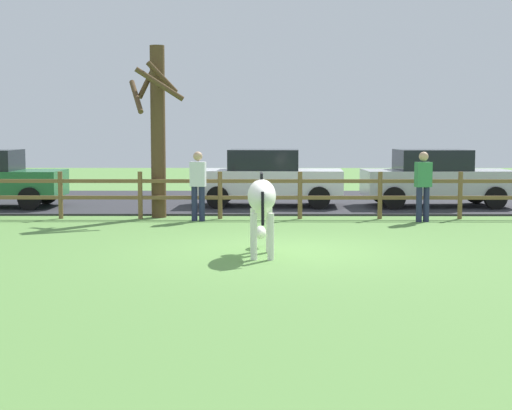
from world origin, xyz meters
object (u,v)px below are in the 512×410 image
parked_car_white (268,177)px  visitor_right_of_tree (423,183)px  zebra (262,202)px  bare_tree (157,126)px  visitor_left_of_tree (198,183)px  parked_car_silver (436,177)px

parked_car_white → visitor_right_of_tree: visitor_right_of_tree is taller
zebra → visitor_right_of_tree: bearing=52.2°
bare_tree → parked_car_white: bare_tree is taller
visitor_left_of_tree → visitor_right_of_tree: 5.27m
zebra → visitor_left_of_tree: (-1.49, 5.01, -0.02)m
parked_car_white → visitor_left_of_tree: visitor_left_of_tree is taller
parked_car_silver → visitor_right_of_tree: (-1.02, -3.21, 0.06)m
zebra → visitor_left_of_tree: visitor_left_of_tree is taller
visitor_left_of_tree → visitor_right_of_tree: bearing=-1.6°
zebra → parked_car_white: size_ratio=0.47×
zebra → visitor_right_of_tree: 6.15m
visitor_right_of_tree → visitor_left_of_tree: bearing=178.4°
zebra → parked_car_silver: bearing=59.3°
visitor_right_of_tree → zebra: bearing=-127.8°
parked_car_white → visitor_right_of_tree: size_ratio=2.49×
bare_tree → parked_car_white: (2.72, 2.44, -1.39)m
parked_car_white → visitor_left_of_tree: (-1.68, -3.17, 0.06)m
parked_car_silver → visitor_left_of_tree: bearing=-154.0°
bare_tree → visitor_right_of_tree: bearing=-7.9°
bare_tree → visitor_left_of_tree: 1.84m
zebra → visitor_left_of_tree: size_ratio=1.18×
parked_car_silver → visitor_left_of_tree: (-6.29, -3.06, 0.06)m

